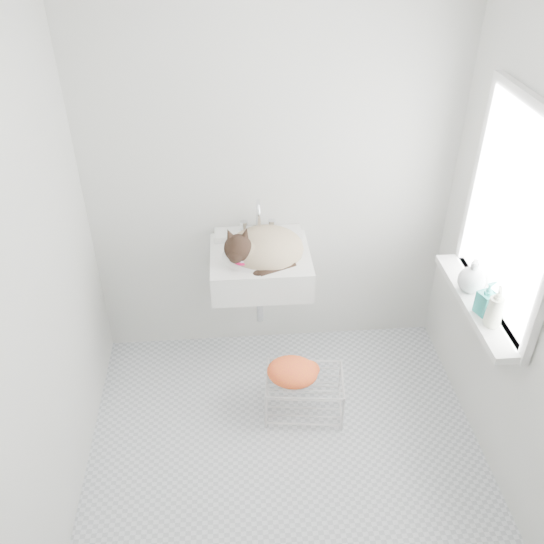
{
  "coord_description": "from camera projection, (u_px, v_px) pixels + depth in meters",
  "views": [
    {
      "loc": [
        -0.25,
        -2.12,
        2.68
      ],
      "look_at": [
        -0.04,
        0.5,
        0.88
      ],
      "focal_mm": 38.52,
      "sensor_mm": 36.0,
      "label": 1
    }
  ],
  "objects": [
    {
      "name": "left_wall",
      "position": [
        35.0,
        278.0,
        2.5
      ],
      "size": [
        0.02,
        2.0,
        2.5
      ],
      "primitive_type": "cube",
      "color": "silver",
      "rests_on": "ground"
    },
    {
      "name": "cat",
      "position": [
        262.0,
        249.0,
        3.36
      ],
      "size": [
        0.5,
        0.43,
        0.3
      ],
      "rotation": [
        0.0,
        0.0,
        0.14
      ],
      "color": "tan",
      "rests_on": "sink"
    },
    {
      "name": "bottle_a",
      "position": [
        491.0,
        325.0,
        2.86
      ],
      "size": [
        0.09,
        0.09,
        0.19
      ],
      "primitive_type": "imported",
      "rotation": [
        0.0,
        0.0,
        5.94
      ],
      "color": "white",
      "rests_on": "windowsill"
    },
    {
      "name": "bottle_b",
      "position": [
        483.0,
        313.0,
        2.94
      ],
      "size": [
        0.11,
        0.11,
        0.18
      ],
      "primitive_type": "imported",
      "rotation": [
        0.0,
        0.0,
        1.91
      ],
      "color": "teal",
      "rests_on": "windowsill"
    },
    {
      "name": "window_frame",
      "position": [
        511.0,
        215.0,
        2.75
      ],
      "size": [
        0.04,
        0.9,
        1.1
      ],
      "primitive_type": "cube",
      "color": "white",
      "rests_on": "right_wall"
    },
    {
      "name": "window_glass",
      "position": [
        514.0,
        215.0,
        2.75
      ],
      "size": [
        0.01,
        0.8,
        1.0
      ],
      "primitive_type": "cube",
      "color": "white",
      "rests_on": "right_wall"
    },
    {
      "name": "bottle_c",
      "position": [
        469.0,
        290.0,
        3.1
      ],
      "size": [
        0.2,
        0.2,
        0.19
      ],
      "primitive_type": "imported",
      "rotation": [
        0.0,
        0.0,
        5.65
      ],
      "color": "silver",
      "rests_on": "windowsill"
    },
    {
      "name": "back_wall",
      "position": [
        272.0,
        171.0,
        3.39
      ],
      "size": [
        2.2,
        0.02,
        2.5
      ],
      "primitive_type": "cube",
      "color": "silver",
      "rests_on": "ground"
    },
    {
      "name": "sink",
      "position": [
        260.0,
        253.0,
        3.4
      ],
      "size": [
        0.58,
        0.51,
        0.23
      ],
      "primitive_type": "cube",
      "color": "white",
      "rests_on": "back_wall"
    },
    {
      "name": "wire_rack",
      "position": [
        304.0,
        391.0,
        3.45
      ],
      "size": [
        0.48,
        0.36,
        0.26
      ],
      "primitive_type": "cube",
      "rotation": [
        0.0,
        0.0,
        -0.12
      ],
      "color": "silver",
      "rests_on": "floor"
    },
    {
      "name": "right_wall",
      "position": [
        531.0,
        255.0,
        2.64
      ],
      "size": [
        0.02,
        2.0,
        2.5
      ],
      "primitive_type": "cube",
      "color": "silver",
      "rests_on": "ground"
    },
    {
      "name": "windowsill",
      "position": [
        477.0,
        303.0,
        3.04
      ],
      "size": [
        0.16,
        0.88,
        0.04
      ],
      "primitive_type": "cube",
      "color": "white",
      "rests_on": "right_wall"
    },
    {
      "name": "faucet",
      "position": [
        258.0,
        217.0,
        3.47
      ],
      "size": [
        0.21,
        0.15,
        0.21
      ],
      "primitive_type": null,
      "color": "silver",
      "rests_on": "sink"
    },
    {
      "name": "towel",
      "position": [
        292.0,
        376.0,
        3.35
      ],
      "size": [
        0.34,
        0.27,
        0.12
      ],
      "primitive_type": "ellipsoid",
      "rotation": [
        0.0,
        0.0,
        -0.23
      ],
      "color": "orange",
      "rests_on": "wire_rack"
    },
    {
      "name": "floor",
      "position": [
        286.0,
        451.0,
        3.28
      ],
      "size": [
        2.2,
        2.0,
        0.02
      ],
      "primitive_type": "cube",
      "color": "silver",
      "rests_on": "ground"
    }
  ]
}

